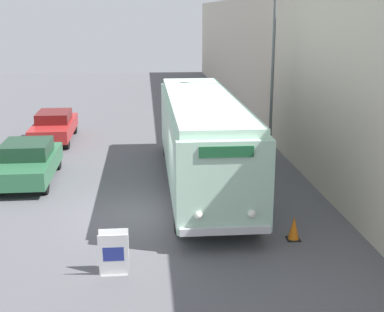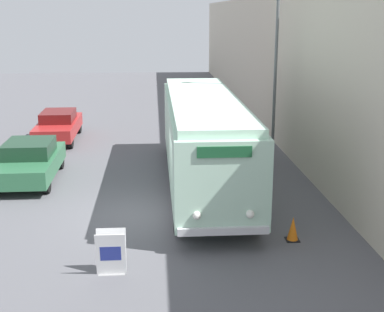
{
  "view_description": "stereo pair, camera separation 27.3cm",
  "coord_description": "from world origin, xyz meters",
  "px_view_note": "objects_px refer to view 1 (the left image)",
  "views": [
    {
      "loc": [
        -0.03,
        -15.28,
        6.0
      ],
      "look_at": [
        1.33,
        0.06,
        1.84
      ],
      "focal_mm": 50.0,
      "sensor_mm": 36.0,
      "label": 1
    },
    {
      "loc": [
        0.24,
        -15.3,
        6.0
      ],
      "look_at": [
        1.33,
        0.06,
        1.84
      ],
      "focal_mm": 50.0,
      "sensor_mm": 36.0,
      "label": 2
    }
  ],
  "objects_px": {
    "streetlamp": "(274,43)",
    "traffic_cone": "(294,228)",
    "parked_car_near": "(27,162)",
    "sign_board": "(114,254)",
    "vintage_bus": "(202,136)",
    "parked_car_mid": "(54,126)"
  },
  "relations": [
    {
      "from": "vintage_bus",
      "to": "streetlamp",
      "type": "relative_size",
      "value": 1.48
    },
    {
      "from": "streetlamp",
      "to": "parked_car_near",
      "type": "xyz_separation_m",
      "value": [
        -9.39,
        -1.8,
        -4.1
      ]
    },
    {
      "from": "parked_car_near",
      "to": "traffic_cone",
      "type": "distance_m",
      "value": 10.2
    },
    {
      "from": "sign_board",
      "to": "vintage_bus",
      "type": "bearing_deg",
      "value": 67.02
    },
    {
      "from": "streetlamp",
      "to": "parked_car_mid",
      "type": "distance_m",
      "value": 11.24
    },
    {
      "from": "parked_car_near",
      "to": "streetlamp",
      "type": "bearing_deg",
      "value": 10.33
    },
    {
      "from": "traffic_cone",
      "to": "vintage_bus",
      "type": "bearing_deg",
      "value": 111.79
    },
    {
      "from": "parked_car_near",
      "to": "traffic_cone",
      "type": "xyz_separation_m",
      "value": [
        8.27,
        -5.96,
        -0.41
      ]
    },
    {
      "from": "parked_car_near",
      "to": "parked_car_mid",
      "type": "xyz_separation_m",
      "value": [
        -0.03,
        6.36,
        0.0
      ]
    },
    {
      "from": "vintage_bus",
      "to": "parked_car_near",
      "type": "distance_m",
      "value": 6.45
    },
    {
      "from": "parked_car_near",
      "to": "traffic_cone",
      "type": "height_order",
      "value": "parked_car_near"
    },
    {
      "from": "vintage_bus",
      "to": "streetlamp",
      "type": "distance_m",
      "value": 5.17
    },
    {
      "from": "sign_board",
      "to": "streetlamp",
      "type": "xyz_separation_m",
      "value": [
        5.88,
        9.34,
        4.32
      ]
    },
    {
      "from": "vintage_bus",
      "to": "parked_car_near",
      "type": "relative_size",
      "value": 2.57
    },
    {
      "from": "sign_board",
      "to": "traffic_cone",
      "type": "xyz_separation_m",
      "value": [
        4.75,
        1.58,
        -0.19
      ]
    },
    {
      "from": "sign_board",
      "to": "parked_car_near",
      "type": "height_order",
      "value": "parked_car_near"
    },
    {
      "from": "traffic_cone",
      "to": "parked_car_mid",
      "type": "bearing_deg",
      "value": 123.97
    },
    {
      "from": "parked_car_mid",
      "to": "traffic_cone",
      "type": "height_order",
      "value": "parked_car_mid"
    },
    {
      "from": "streetlamp",
      "to": "traffic_cone",
      "type": "bearing_deg",
      "value": -98.22
    },
    {
      "from": "streetlamp",
      "to": "parked_car_mid",
      "type": "bearing_deg",
      "value": 154.18
    },
    {
      "from": "sign_board",
      "to": "parked_car_mid",
      "type": "height_order",
      "value": "parked_car_mid"
    },
    {
      "from": "vintage_bus",
      "to": "parked_car_mid",
      "type": "distance_m",
      "value": 9.76
    }
  ]
}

